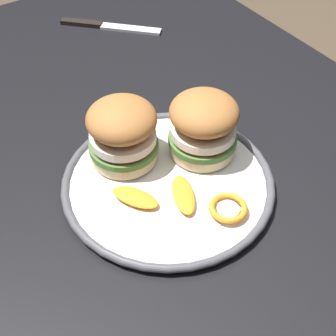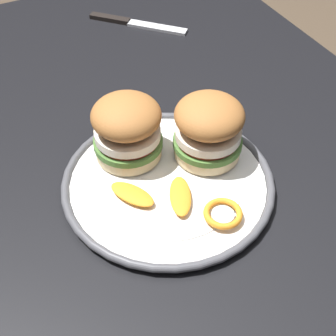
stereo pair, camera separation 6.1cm
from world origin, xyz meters
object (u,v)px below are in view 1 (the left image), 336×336
object	(u,v)px
sandwich_half_left	(122,132)
table_knife	(103,26)
sandwich_half_right	(203,125)
dinner_plate	(168,183)
dining_table	(162,233)

from	to	relation	value
sandwich_half_left	table_knife	world-z (taller)	sandwich_half_left
sandwich_half_left	sandwich_half_right	xyz separation A→B (m)	(0.05, 0.11, 0.00)
dinner_plate	table_knife	xyz separation A→B (m)	(-0.46, 0.14, -0.01)
sandwich_half_right	table_knife	xyz separation A→B (m)	(-0.44, 0.06, -0.07)
dining_table	dinner_plate	xyz separation A→B (m)	(-0.01, 0.02, 0.09)
dinner_plate	sandwich_half_left	distance (m)	0.10
sandwich_half_left	sandwich_half_right	bearing A→B (deg)	63.60
dinner_plate	sandwich_half_right	world-z (taller)	sandwich_half_right
dining_table	dinner_plate	distance (m)	0.10
dinner_plate	sandwich_half_left	world-z (taller)	sandwich_half_left
dinner_plate	sandwich_half_right	distance (m)	0.10
dinner_plate	sandwich_half_left	size ratio (longest dim) A/B	2.27
sandwich_half_right	table_knife	distance (m)	0.45
sandwich_half_right	sandwich_half_left	bearing A→B (deg)	-116.40
dinner_plate	table_knife	bearing A→B (deg)	162.94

